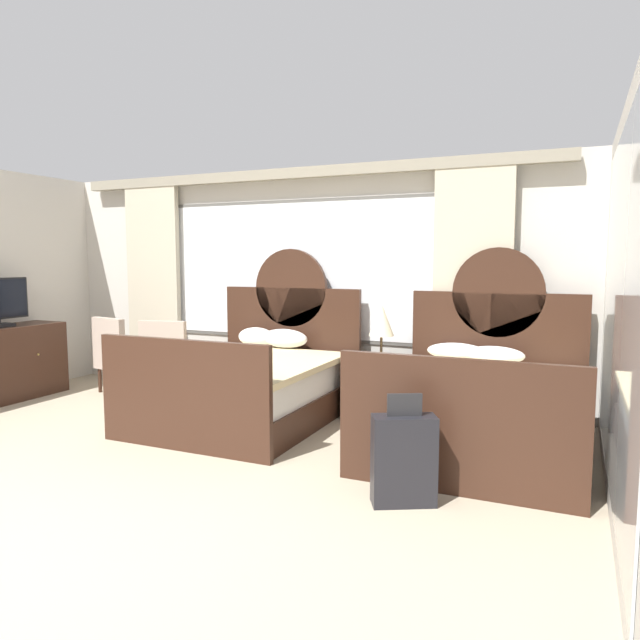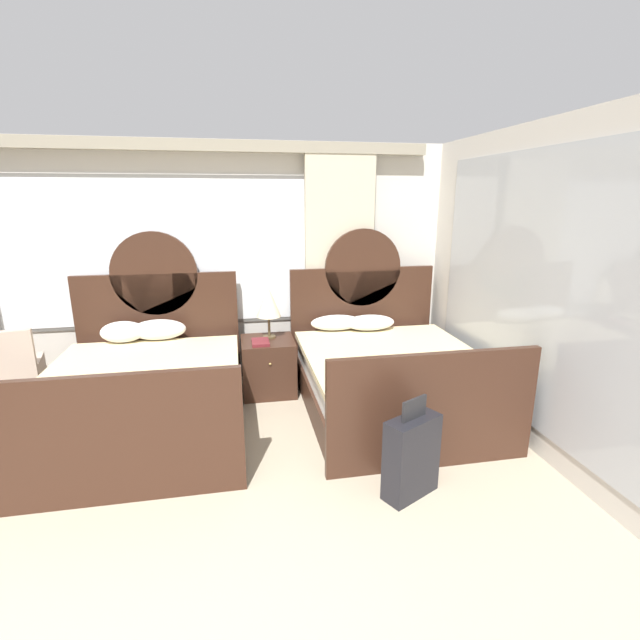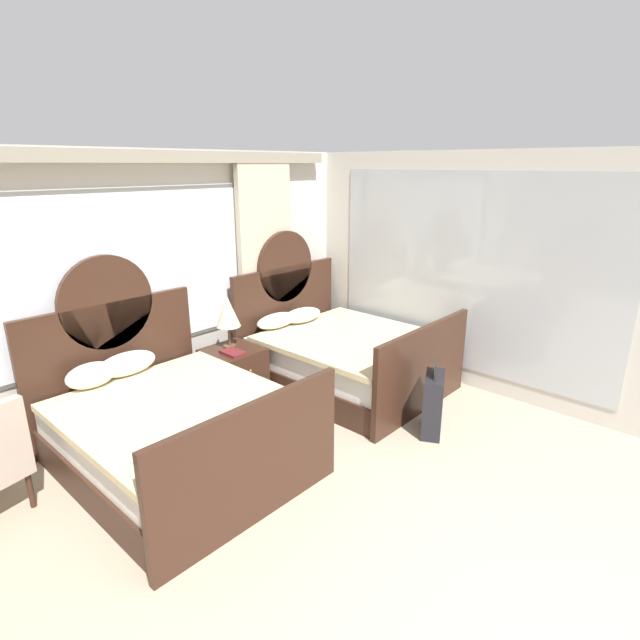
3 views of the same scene
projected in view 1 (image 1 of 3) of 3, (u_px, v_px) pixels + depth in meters
wall_back_window at (297, 279)px, 6.88m from camera, size 6.57×0.22×2.70m
wall_right_mirror at (629, 310)px, 3.35m from camera, size 0.08×4.91×2.70m
bed_near_window at (248, 384)px, 5.95m from camera, size 1.71×2.12×1.76m
bed_near_mirror at (480, 407)px, 5.02m from camera, size 1.71×2.12×1.76m
nightstand_between_beds at (376, 388)px, 6.06m from camera, size 0.57×0.59×0.60m
table_lamp_on_nightstand at (381, 320)px, 6.05m from camera, size 0.27×0.27×0.58m
book_on_nightstand at (365, 359)px, 5.96m from camera, size 0.18×0.26×0.03m
armchair_by_window_left at (169, 358)px, 6.83m from camera, size 0.67×0.67×0.94m
armchair_by_window_centre at (120, 354)px, 7.13m from camera, size 0.66×0.66×0.94m
suitcase_on_floor at (404, 460)px, 3.88m from camera, size 0.46×0.36×0.76m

